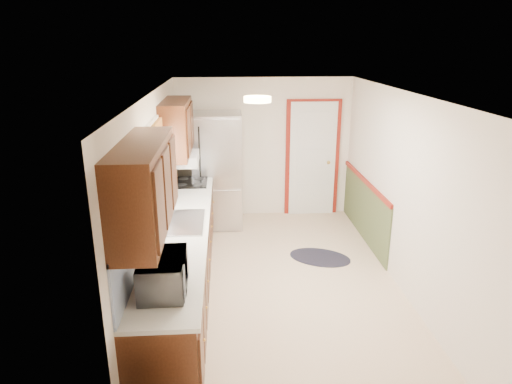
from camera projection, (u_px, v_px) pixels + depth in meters
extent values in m
cube|color=beige|center=(279.00, 282.00, 5.89)|extent=(3.20, 5.20, 0.12)
cube|color=white|center=(283.00, 93.00, 5.14)|extent=(3.20, 5.20, 0.12)
cube|color=white|center=(264.00, 148.00, 7.88)|extent=(3.20, 0.10, 2.40)
cube|color=white|center=(324.00, 309.00, 3.15)|extent=(3.20, 0.10, 2.40)
cube|color=white|center=(156.00, 197.00, 5.42)|extent=(0.10, 5.20, 2.40)
cube|color=white|center=(402.00, 192.00, 5.61)|extent=(0.10, 5.20, 2.40)
cube|color=#3E1C0E|center=(182.00, 264.00, 5.39)|extent=(0.60, 4.00, 0.90)
cube|color=silver|center=(181.00, 228.00, 5.24)|extent=(0.63, 4.00, 0.04)
cube|color=#527CC7|center=(153.00, 204.00, 5.13)|extent=(0.02, 4.00, 0.55)
cube|color=#3E1C0E|center=(144.00, 187.00, 3.72)|extent=(0.35, 1.40, 0.75)
cube|color=#3E1C0E|center=(177.00, 128.00, 6.28)|extent=(0.35, 1.20, 0.75)
cube|color=white|center=(152.00, 167.00, 5.10)|extent=(0.02, 1.00, 0.90)
cube|color=#B84122|center=(154.00, 136.00, 4.99)|extent=(0.05, 1.12, 0.24)
cube|color=#B7B7BC|center=(182.00, 222.00, 5.33)|extent=(0.52, 0.82, 0.02)
cube|color=white|center=(182.00, 159.00, 6.47)|extent=(0.45, 0.60, 0.15)
cube|color=maroon|center=(312.00, 159.00, 7.97)|extent=(0.94, 0.05, 2.08)
cube|color=white|center=(312.00, 159.00, 7.95)|extent=(0.80, 0.04, 2.00)
cube|color=#47542F|center=(364.00, 210.00, 7.12)|extent=(0.02, 2.30, 0.90)
cube|color=maroon|center=(366.00, 181.00, 6.98)|extent=(0.04, 2.30, 0.06)
cylinder|color=#FFD88C|center=(257.00, 99.00, 4.94)|extent=(0.30, 0.30, 0.06)
imported|color=white|center=(163.00, 271.00, 3.81)|extent=(0.33, 0.58, 0.38)
cube|color=#B7B7BC|center=(218.00, 170.00, 7.49)|extent=(0.79, 0.73, 1.88)
cylinder|color=black|center=(201.00, 184.00, 7.12)|extent=(0.02, 0.02, 1.32)
ellipsoid|color=black|center=(320.00, 257.00, 6.55)|extent=(1.03, 0.88, 0.01)
cube|color=black|center=(191.00, 182.00, 6.83)|extent=(0.49, 0.59, 0.02)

